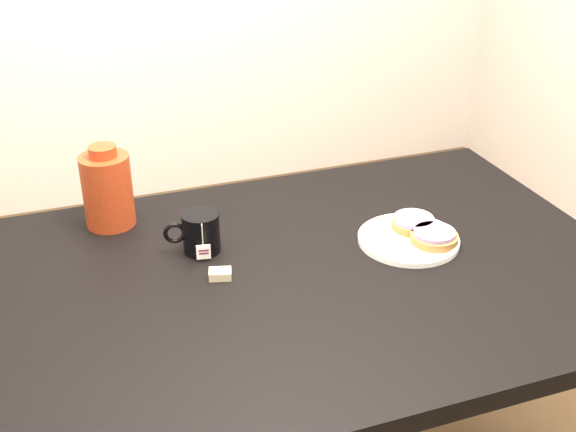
{
  "coord_description": "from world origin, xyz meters",
  "views": [
    {
      "loc": [
        -0.43,
        -1.18,
        1.55
      ],
      "look_at": [
        0.04,
        0.13,
        0.81
      ],
      "focal_mm": 45.0,
      "sensor_mm": 36.0,
      "label": 1
    }
  ],
  "objects_px": {
    "bagel_back": "(413,223)",
    "bagel_front": "(434,237)",
    "plate": "(408,239)",
    "table": "(293,305)",
    "teabag_pouch": "(220,274)",
    "bagel_package": "(107,189)",
    "mug": "(200,232)"
  },
  "relations": [
    {
      "from": "table",
      "to": "bagel_back",
      "type": "relative_size",
      "value": 12.77
    },
    {
      "from": "bagel_front",
      "to": "bagel_package",
      "type": "xyz_separation_m",
      "value": [
        -0.65,
        0.34,
        0.06
      ]
    },
    {
      "from": "bagel_package",
      "to": "plate",
      "type": "bearing_deg",
      "value": -26.92
    },
    {
      "from": "table",
      "to": "bagel_package",
      "type": "distance_m",
      "value": 0.5
    },
    {
      "from": "mug",
      "to": "bagel_back",
      "type": "bearing_deg",
      "value": -0.84
    },
    {
      "from": "bagel_back",
      "to": "teabag_pouch",
      "type": "xyz_separation_m",
      "value": [
        -0.46,
        -0.04,
        -0.02
      ]
    },
    {
      "from": "table",
      "to": "bagel_back",
      "type": "bearing_deg",
      "value": 11.67
    },
    {
      "from": "bagel_package",
      "to": "bagel_front",
      "type": "bearing_deg",
      "value": -27.94
    },
    {
      "from": "table",
      "to": "teabag_pouch",
      "type": "height_order",
      "value": "teabag_pouch"
    },
    {
      "from": "table",
      "to": "teabag_pouch",
      "type": "distance_m",
      "value": 0.17
    },
    {
      "from": "bagel_front",
      "to": "mug",
      "type": "bearing_deg",
      "value": 162.27
    },
    {
      "from": "table",
      "to": "teabag_pouch",
      "type": "bearing_deg",
      "value": 168.71
    },
    {
      "from": "bagel_package",
      "to": "table",
      "type": "bearing_deg",
      "value": -46.29
    },
    {
      "from": "table",
      "to": "bagel_package",
      "type": "xyz_separation_m",
      "value": [
        -0.32,
        0.34,
        0.17
      ]
    },
    {
      "from": "bagel_front",
      "to": "mug",
      "type": "height_order",
      "value": "mug"
    },
    {
      "from": "table",
      "to": "teabag_pouch",
      "type": "xyz_separation_m",
      "value": [
        -0.15,
        0.03,
        0.09
      ]
    },
    {
      "from": "plate",
      "to": "bagel_front",
      "type": "height_order",
      "value": "bagel_front"
    },
    {
      "from": "plate",
      "to": "teabag_pouch",
      "type": "distance_m",
      "value": 0.43
    },
    {
      "from": "teabag_pouch",
      "to": "bagel_back",
      "type": "bearing_deg",
      "value": 4.41
    },
    {
      "from": "teabag_pouch",
      "to": "bagel_package",
      "type": "relative_size",
      "value": 0.23
    },
    {
      "from": "bagel_back",
      "to": "bagel_package",
      "type": "xyz_separation_m",
      "value": [
        -0.63,
        0.27,
        0.06
      ]
    },
    {
      "from": "bagel_front",
      "to": "mug",
      "type": "xyz_separation_m",
      "value": [
        -0.48,
        0.15,
        0.02
      ]
    },
    {
      "from": "bagel_front",
      "to": "bagel_package",
      "type": "bearing_deg",
      "value": 152.06
    },
    {
      "from": "bagel_back",
      "to": "bagel_package",
      "type": "bearing_deg",
      "value": 156.72
    },
    {
      "from": "bagel_back",
      "to": "table",
      "type": "bearing_deg",
      "value": -168.33
    },
    {
      "from": "mug",
      "to": "bagel_front",
      "type": "bearing_deg",
      "value": -8.47
    },
    {
      "from": "bagel_back",
      "to": "bagel_front",
      "type": "relative_size",
      "value": 0.86
    },
    {
      "from": "bagel_back",
      "to": "bagel_front",
      "type": "xyz_separation_m",
      "value": [
        0.01,
        -0.07,
        -0.0
      ]
    },
    {
      "from": "plate",
      "to": "bagel_back",
      "type": "bearing_deg",
      "value": 49.49
    },
    {
      "from": "table",
      "to": "plate",
      "type": "xyz_separation_m",
      "value": [
        0.28,
        0.03,
        0.09
      ]
    },
    {
      "from": "bagel_back",
      "to": "mug",
      "type": "bearing_deg",
      "value": 169.9
    },
    {
      "from": "bagel_back",
      "to": "bagel_package",
      "type": "distance_m",
      "value": 0.69
    }
  ]
}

